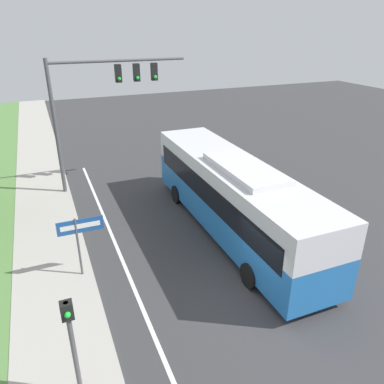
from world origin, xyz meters
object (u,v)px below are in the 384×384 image
Objects in this scene: bus at (233,193)px; street_sign at (80,234)px; pedestrian_signal at (71,335)px; signal_gantry at (100,94)px.

street_sign is at bearing -172.69° from bus.
bus is at bearing 38.46° from pedestrian_signal.
bus is 9.39m from pedestrian_signal.
pedestrian_signal is at bearing -103.93° from signal_gantry.
bus is 4.92× the size of street_sign.
pedestrian_signal is (-7.35, -5.84, 0.16)m from bus.
bus is 4.00× the size of pedestrian_signal.
pedestrian_signal is 5.06m from street_sign.
signal_gantry is at bearing 73.09° from street_sign.
bus is 6.61m from street_sign.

